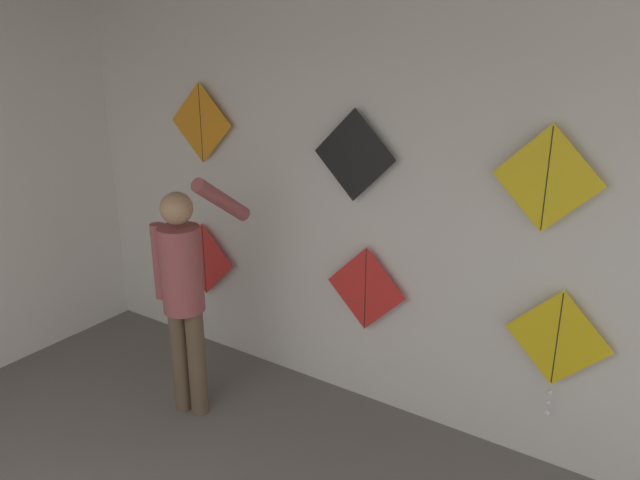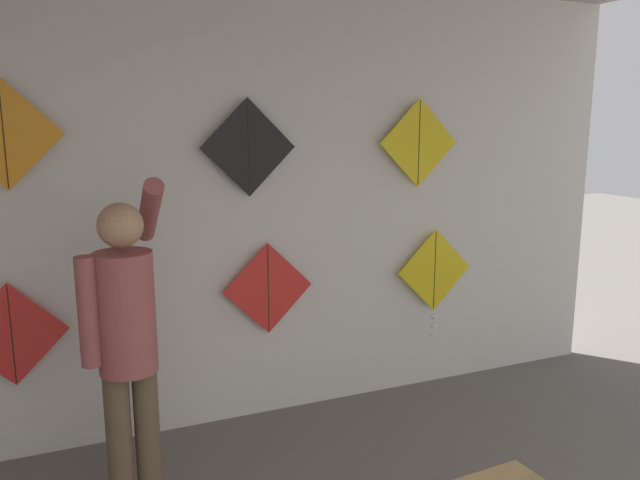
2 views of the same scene
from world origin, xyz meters
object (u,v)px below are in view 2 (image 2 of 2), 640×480
object	(u,v)px
kite_0	(12,335)
kite_5	(419,143)
kite_2	(434,275)
kite_3	(3,134)
kite_4	(248,148)
shopkeeper	(127,334)
kite_1	(268,288)

from	to	relation	value
kite_0	kite_5	size ratio (longest dim) A/B	1.00
kite_2	kite_3	world-z (taller)	kite_3
kite_0	kite_4	bearing A→B (deg)	0.00
shopkeeper	kite_0	xyz separation A→B (m)	(-0.55, 0.75, -0.17)
kite_2	kite_5	xyz separation A→B (m)	(-0.16, 0.00, 0.95)
kite_1	kite_5	xyz separation A→B (m)	(1.09, 0.00, 0.91)
kite_0	kite_2	xyz separation A→B (m)	(2.75, -0.00, 0.07)
kite_2	kite_5	world-z (taller)	kite_5
kite_5	kite_4	bearing A→B (deg)	180.00
kite_1	kite_3	distance (m)	1.75
shopkeeper	kite_0	bearing A→B (deg)	116.19
kite_3	kite_1	bearing A→B (deg)	0.00
kite_2	kite_3	xyz separation A→B (m)	(-2.70, 0.00, 1.03)
kite_1	kite_4	world-z (taller)	kite_4
kite_0	kite_4	distance (m)	1.71
kite_5	kite_1	bearing A→B (deg)	180.00
shopkeeper	kite_0	size ratio (longest dim) A/B	2.81
kite_0	kite_2	world-z (taller)	kite_2
kite_1	kite_3	world-z (taller)	kite_3
kite_1	kite_4	bearing A→B (deg)	180.00
kite_0	kite_2	distance (m)	2.76
kite_1	kite_2	xyz separation A→B (m)	(1.26, -0.00, -0.04)
kite_3	kite_5	distance (m)	2.54
kite_1	kite_5	bearing A→B (deg)	0.00
kite_0	kite_5	distance (m)	2.78
kite_0	shopkeeper	bearing A→B (deg)	-53.79
kite_1	kite_2	size ratio (longest dim) A/B	0.74
kite_0	kite_1	distance (m)	1.50
kite_4	kite_5	size ratio (longest dim) A/B	1.00
kite_0	kite_5	world-z (taller)	kite_5
kite_3	kite_4	size ratio (longest dim) A/B	1.00
kite_0	kite_3	distance (m)	1.10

